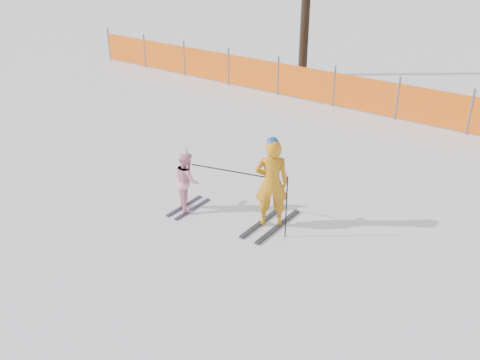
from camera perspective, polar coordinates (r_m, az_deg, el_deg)
name	(u,v)px	position (r m, az deg, el deg)	size (l,w,h in m)	color
ground	(224,239)	(9.82, -1.71, -6.29)	(120.00, 120.00, 0.00)	white
adult	(272,183)	(9.82, 3.39, -0.31)	(0.75, 1.45, 1.80)	black
child	(187,180)	(10.55, -5.67, -0.01)	(0.73, 1.03, 1.38)	black
ski_poles	(253,187)	(9.82, 1.45, -0.73)	(2.04, 0.39, 1.24)	black
safety_fence	(268,76)	(17.83, 3.04, 11.01)	(15.40, 0.06, 1.25)	#595960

